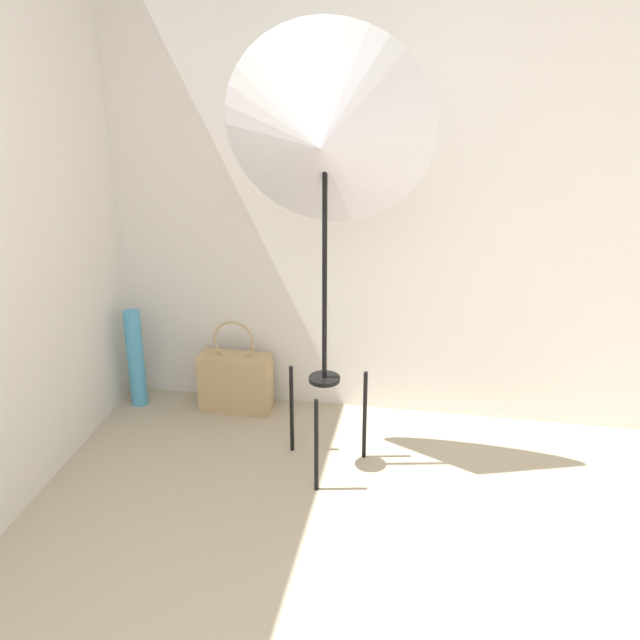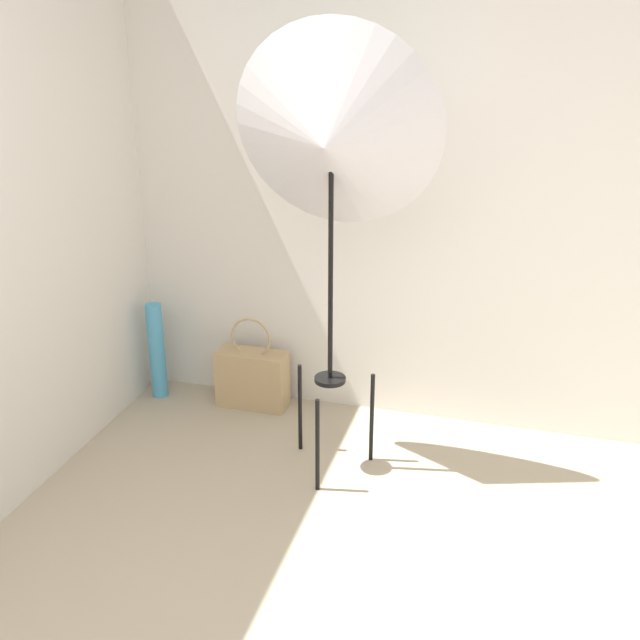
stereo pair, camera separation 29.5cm
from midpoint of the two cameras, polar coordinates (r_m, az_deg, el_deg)
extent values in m
cube|color=silver|center=(3.72, 10.96, 10.83)|extent=(8.00, 0.05, 2.60)
cylinder|color=black|center=(3.37, 2.35, -9.60)|extent=(0.02, 0.02, 0.46)
cylinder|color=black|center=(3.67, 0.79, -6.76)|extent=(0.02, 0.02, 0.46)
cylinder|color=black|center=(3.60, 6.33, -7.48)|extent=(0.02, 0.02, 0.46)
cylinder|color=black|center=(3.44, 3.24, -4.58)|extent=(0.14, 0.14, 0.02)
cylinder|color=black|center=(3.23, 3.44, 4.09)|extent=(0.02, 0.02, 1.09)
cone|color=silver|center=(3.11, 3.67, 13.70)|extent=(0.90, 0.45, 0.93)
cube|color=tan|center=(4.11, -3.14, -4.55)|extent=(0.39, 0.16, 0.32)
torus|color=tan|center=(4.01, -3.21, -1.39)|extent=(0.22, 0.01, 0.22)
cylinder|color=#4CA3D1|center=(4.23, -10.40, -2.37)|extent=(0.09, 0.09, 0.55)
camera|label=1|loc=(0.15, -87.23, 1.12)|focal=42.00mm
camera|label=2|loc=(0.15, 92.77, -1.12)|focal=42.00mm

